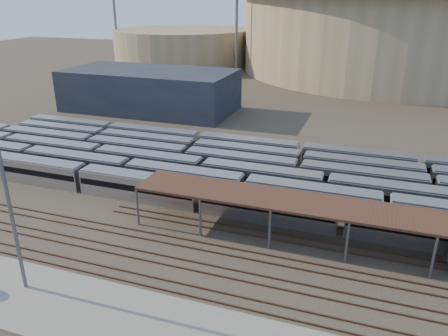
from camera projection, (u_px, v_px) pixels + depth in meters
name	position (u px, v px, depth m)	size (l,w,h in m)	color
ground	(192.00, 240.00, 52.36)	(420.00, 420.00, 0.00)	#383026
apron	(79.00, 309.00, 40.73)	(50.00, 9.00, 0.20)	gray
subway_trains	(241.00, 172.00, 67.80)	(130.51, 23.90, 3.60)	#BABABF
inspection_shed	(392.00, 217.00, 47.24)	(60.30, 6.00, 5.30)	slate
empty_tracks	(174.00, 262.00, 47.95)	(170.00, 9.62, 0.18)	#4C3323
stadium	(403.00, 26.00, 161.16)	(124.00, 124.00, 32.50)	gray
secondary_arena	(183.00, 47.00, 182.10)	(56.00, 56.00, 14.00)	gray
service_building	(150.00, 90.00, 109.46)	(42.00, 20.00, 10.00)	#1E232D
floodlight_0	(237.00, 15.00, 150.27)	(4.00, 1.00, 38.40)	slate
floodlight_1	(115.00, 12.00, 175.97)	(4.00, 1.00, 38.40)	slate
floodlight_3	(316.00, 11.00, 187.90)	(4.00, 1.00, 38.40)	slate
yard_light_pole	(8.00, 201.00, 40.22)	(0.81, 0.36, 18.95)	slate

